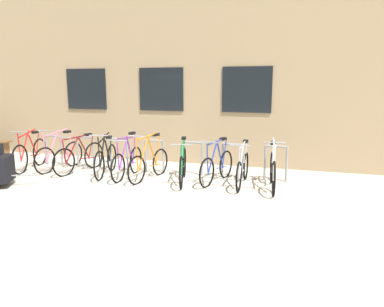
{
  "coord_description": "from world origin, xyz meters",
  "views": [
    {
      "loc": [
        3.79,
        -6.37,
        2.17
      ],
      "look_at": [
        1.38,
        1.6,
        0.6
      ],
      "focal_mm": 33.66,
      "sensor_mm": 36.0,
      "label": 1
    }
  ],
  "objects_px": {
    "bicycle_red": "(30,154)",
    "bicycle_maroon": "(80,157)",
    "bicycle_purple": "(127,162)",
    "bicycle_blue": "(217,166)",
    "bicycle_black": "(106,160)",
    "bicycle_white": "(273,170)",
    "bicycle_silver": "(243,169)",
    "bicycle_pink": "(60,155)",
    "bicycle_orange": "(149,163)",
    "bicycle_green": "(183,165)"
  },
  "relations": [
    {
      "from": "bicycle_orange",
      "to": "bicycle_green",
      "type": "bearing_deg",
      "value": -0.14
    },
    {
      "from": "bicycle_black",
      "to": "bicycle_red",
      "type": "height_order",
      "value": "bicycle_red"
    },
    {
      "from": "bicycle_blue",
      "to": "bicycle_maroon",
      "type": "xyz_separation_m",
      "value": [
        -3.57,
        -0.04,
        0.01
      ]
    },
    {
      "from": "bicycle_red",
      "to": "bicycle_orange",
      "type": "height_order",
      "value": "bicycle_orange"
    },
    {
      "from": "bicycle_red",
      "to": "bicycle_maroon",
      "type": "xyz_separation_m",
      "value": [
        1.41,
        0.13,
        -0.02
      ]
    },
    {
      "from": "bicycle_purple",
      "to": "bicycle_blue",
      "type": "height_order",
      "value": "bicycle_purple"
    },
    {
      "from": "bicycle_blue",
      "to": "bicycle_orange",
      "type": "bearing_deg",
      "value": -172.26
    },
    {
      "from": "bicycle_orange",
      "to": "bicycle_maroon",
      "type": "relative_size",
      "value": 0.96
    },
    {
      "from": "bicycle_green",
      "to": "bicycle_white",
      "type": "relative_size",
      "value": 1.0
    },
    {
      "from": "bicycle_purple",
      "to": "bicycle_maroon",
      "type": "bearing_deg",
      "value": 173.78
    },
    {
      "from": "bicycle_red",
      "to": "bicycle_white",
      "type": "bearing_deg",
      "value": 0.18
    },
    {
      "from": "bicycle_black",
      "to": "bicycle_white",
      "type": "distance_m",
      "value": 4.01
    },
    {
      "from": "bicycle_red",
      "to": "bicycle_green",
      "type": "distance_m",
      "value": 4.23
    },
    {
      "from": "bicycle_silver",
      "to": "bicycle_orange",
      "type": "bearing_deg",
      "value": -176.32
    },
    {
      "from": "bicycle_silver",
      "to": "bicycle_red",
      "type": "bearing_deg",
      "value": -179.06
    },
    {
      "from": "bicycle_green",
      "to": "bicycle_purple",
      "type": "bearing_deg",
      "value": 179.04
    },
    {
      "from": "bicycle_black",
      "to": "bicycle_blue",
      "type": "relative_size",
      "value": 1.03
    },
    {
      "from": "bicycle_black",
      "to": "bicycle_orange",
      "type": "height_order",
      "value": "bicycle_orange"
    },
    {
      "from": "bicycle_purple",
      "to": "bicycle_silver",
      "type": "bearing_deg",
      "value": 2.47
    },
    {
      "from": "bicycle_black",
      "to": "bicycle_silver",
      "type": "distance_m",
      "value": 3.35
    },
    {
      "from": "bicycle_purple",
      "to": "bicycle_orange",
      "type": "distance_m",
      "value": 0.57
    },
    {
      "from": "bicycle_green",
      "to": "bicycle_blue",
      "type": "relative_size",
      "value": 1.09
    },
    {
      "from": "bicycle_purple",
      "to": "bicycle_maroon",
      "type": "xyz_separation_m",
      "value": [
        -1.42,
        0.15,
        0.0
      ]
    },
    {
      "from": "bicycle_pink",
      "to": "bicycle_maroon",
      "type": "bearing_deg",
      "value": -4.57
    },
    {
      "from": "bicycle_red",
      "to": "bicycle_green",
      "type": "height_order",
      "value": "bicycle_red"
    },
    {
      "from": "bicycle_white",
      "to": "bicycle_orange",
      "type": "xyz_separation_m",
      "value": [
        -2.83,
        -0.07,
        -0.01
      ]
    },
    {
      "from": "bicycle_silver",
      "to": "bicycle_orange",
      "type": "height_order",
      "value": "bicycle_orange"
    },
    {
      "from": "bicycle_purple",
      "to": "bicycle_white",
      "type": "xyz_separation_m",
      "value": [
        3.4,
        0.05,
        0.01
      ]
    },
    {
      "from": "bicycle_pink",
      "to": "bicycle_blue",
      "type": "height_order",
      "value": "bicycle_pink"
    },
    {
      "from": "bicycle_white",
      "to": "bicycle_green",
      "type": "bearing_deg",
      "value": -177.99
    },
    {
      "from": "bicycle_silver",
      "to": "bicycle_pink",
      "type": "xyz_separation_m",
      "value": [
        -4.81,
        0.09,
        0.02
      ]
    },
    {
      "from": "bicycle_purple",
      "to": "bicycle_red",
      "type": "bearing_deg",
      "value": 179.46
    },
    {
      "from": "bicycle_green",
      "to": "bicycle_orange",
      "type": "bearing_deg",
      "value": 179.86
    },
    {
      "from": "bicycle_white",
      "to": "bicycle_maroon",
      "type": "bearing_deg",
      "value": 178.71
    },
    {
      "from": "bicycle_black",
      "to": "bicycle_purple",
      "type": "bearing_deg",
      "value": -3.59
    },
    {
      "from": "bicycle_maroon",
      "to": "bicycle_blue",
      "type": "bearing_deg",
      "value": 0.62
    },
    {
      "from": "bicycle_pink",
      "to": "bicycle_orange",
      "type": "height_order",
      "value": "bicycle_orange"
    },
    {
      "from": "bicycle_black",
      "to": "bicycle_purple",
      "type": "xyz_separation_m",
      "value": [
        0.6,
        -0.04,
        -0.0
      ]
    },
    {
      "from": "bicycle_silver",
      "to": "bicycle_blue",
      "type": "height_order",
      "value": "bicycle_blue"
    },
    {
      "from": "bicycle_purple",
      "to": "bicycle_maroon",
      "type": "relative_size",
      "value": 0.96
    },
    {
      "from": "bicycle_green",
      "to": "bicycle_orange",
      "type": "distance_m",
      "value": 0.83
    },
    {
      "from": "bicycle_purple",
      "to": "bicycle_white",
      "type": "bearing_deg",
      "value": 0.78
    },
    {
      "from": "bicycle_red",
      "to": "bicycle_purple",
      "type": "distance_m",
      "value": 2.83
    },
    {
      "from": "bicycle_orange",
      "to": "bicycle_blue",
      "type": "relative_size",
      "value": 1.02
    },
    {
      "from": "bicycle_silver",
      "to": "bicycle_pink",
      "type": "bearing_deg",
      "value": 178.96
    },
    {
      "from": "bicycle_red",
      "to": "bicycle_white",
      "type": "relative_size",
      "value": 1.01
    },
    {
      "from": "bicycle_blue",
      "to": "bicycle_black",
      "type": "bearing_deg",
      "value": -176.77
    },
    {
      "from": "bicycle_green",
      "to": "bicycle_silver",
      "type": "bearing_deg",
      "value": 6.04
    },
    {
      "from": "bicycle_pink",
      "to": "bicycle_red",
      "type": "bearing_deg",
      "value": -166.86
    },
    {
      "from": "bicycle_pink",
      "to": "bicycle_orange",
      "type": "bearing_deg",
      "value": -4.94
    }
  ]
}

